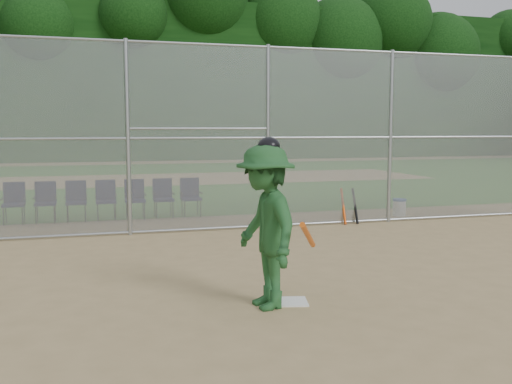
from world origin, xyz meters
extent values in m
plane|color=tan|center=(0.00, 0.00, 0.00)|extent=(100.00, 100.00, 0.00)
plane|color=#2A611D|center=(0.00, 18.00, 0.01)|extent=(100.00, 100.00, 0.00)
plane|color=tan|center=(0.00, 18.00, 0.01)|extent=(24.00, 24.00, 0.00)
cube|color=gray|center=(0.00, 5.00, 2.00)|extent=(16.00, 0.02, 4.00)
cylinder|color=#9EA3A8|center=(0.00, 5.00, 3.95)|extent=(16.00, 0.05, 0.05)
cube|color=black|center=(0.00, 35.00, 5.50)|extent=(80.00, 5.00, 11.00)
cube|color=white|center=(-0.36, -0.32, 0.01)|extent=(0.48, 0.48, 0.02)
imported|color=#205126|center=(-0.73, -0.40, 1.01)|extent=(0.88, 1.37, 2.01)
ellipsoid|color=black|center=(-0.73, -0.40, 1.98)|extent=(0.27, 0.30, 0.23)
cylinder|color=orange|center=(-0.33, -0.80, 0.95)|extent=(0.46, 0.71, 0.44)
cylinder|color=white|center=(4.74, 5.76, 0.19)|extent=(0.32, 0.32, 0.38)
cylinder|color=#274CAB|center=(4.74, 5.76, 0.41)|extent=(0.34, 0.34, 0.05)
cylinder|color=#D84C14|center=(2.84, 5.02, 0.41)|extent=(0.06, 0.33, 0.82)
cylinder|color=black|center=(3.14, 5.02, 0.41)|extent=(0.06, 0.36, 0.82)
camera|label=1|loc=(-2.76, -6.95, 2.19)|focal=40.00mm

